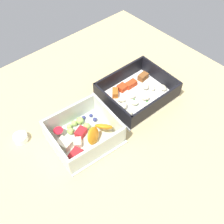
% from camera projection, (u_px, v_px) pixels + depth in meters
% --- Properties ---
extents(table_surface, '(0.80, 0.80, 0.02)m').
position_uv_depth(table_surface, '(117.00, 120.00, 0.72)').
color(table_surface, tan).
rests_on(table_surface, ground).
extents(pasta_container, '(0.20, 0.16, 0.05)m').
position_uv_depth(pasta_container, '(136.00, 93.00, 0.75)').
color(pasta_container, white).
rests_on(pasta_container, table_surface).
extents(fruit_bowl, '(0.17, 0.15, 0.06)m').
position_uv_depth(fruit_bowl, '(84.00, 134.00, 0.65)').
color(fruit_bowl, silver).
rests_on(fruit_bowl, table_surface).
extents(paper_cup_liner, '(0.04, 0.04, 0.02)m').
position_uv_depth(paper_cup_liner, '(21.00, 138.00, 0.66)').
color(paper_cup_liner, white).
rests_on(paper_cup_liner, table_surface).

